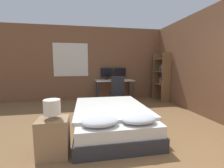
# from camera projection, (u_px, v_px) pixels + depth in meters

# --- Properties ---
(wall_back) EXTENTS (12.00, 0.08, 2.70)m
(wall_back) POSITION_uv_depth(u_px,v_px,m) (112.00, 64.00, 5.75)
(wall_back) COLOR brown
(wall_back) RESTS_ON ground_plane
(wall_side_right) EXTENTS (0.06, 12.00, 2.70)m
(wall_side_right) POSITION_uv_depth(u_px,v_px,m) (216.00, 63.00, 3.45)
(wall_side_right) COLOR brown
(wall_side_right) RESTS_ON ground_plane
(bed) EXTENTS (1.44, 2.07, 0.53)m
(bed) POSITION_uv_depth(u_px,v_px,m) (111.00, 118.00, 3.06)
(bed) COLOR #2D2D33
(bed) RESTS_ON ground_plane
(nightstand) EXTENTS (0.42, 0.35, 0.55)m
(nightstand) POSITION_uv_depth(u_px,v_px,m) (54.00, 137.00, 2.14)
(nightstand) COLOR #997551
(nightstand) RESTS_ON ground_plane
(bedside_lamp) EXTENTS (0.23, 0.23, 0.28)m
(bedside_lamp) POSITION_uv_depth(u_px,v_px,m) (52.00, 107.00, 2.08)
(bedside_lamp) COLOR gray
(bedside_lamp) RESTS_ON nightstand
(desk) EXTENTS (1.36, 0.68, 0.77)m
(desk) POSITION_uv_depth(u_px,v_px,m) (114.00, 83.00, 5.44)
(desk) COLOR beige
(desk) RESTS_ON ground_plane
(monitor_left) EXTENTS (0.47, 0.16, 0.43)m
(monitor_left) POSITION_uv_depth(u_px,v_px,m) (107.00, 73.00, 5.58)
(monitor_left) COLOR black
(monitor_left) RESTS_ON desk
(monitor_right) EXTENTS (0.47, 0.16, 0.43)m
(monitor_right) POSITION_uv_depth(u_px,v_px,m) (120.00, 73.00, 5.67)
(monitor_right) COLOR black
(monitor_right) RESTS_ON desk
(keyboard) EXTENTS (0.36, 0.13, 0.02)m
(keyboard) POSITION_uv_depth(u_px,v_px,m) (116.00, 80.00, 5.20)
(keyboard) COLOR black
(keyboard) RESTS_ON desk
(computer_mouse) EXTENTS (0.07, 0.05, 0.04)m
(computer_mouse) POSITION_uv_depth(u_px,v_px,m) (123.00, 80.00, 5.24)
(computer_mouse) COLOR black
(computer_mouse) RESTS_ON desk
(office_chair) EXTENTS (0.52, 0.52, 0.96)m
(office_chair) POSITION_uv_depth(u_px,v_px,m) (117.00, 95.00, 4.72)
(office_chair) COLOR black
(office_chair) RESTS_ON ground_plane
(bookshelf) EXTENTS (0.34, 0.72, 1.72)m
(bookshelf) POSITION_uv_depth(u_px,v_px,m) (162.00, 75.00, 5.41)
(bookshelf) COLOR brown
(bookshelf) RESTS_ON ground_plane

